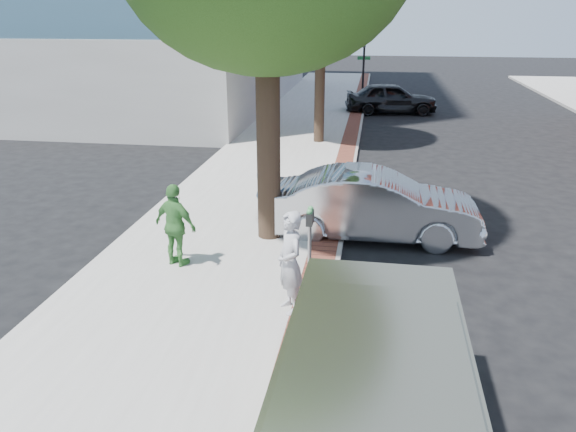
% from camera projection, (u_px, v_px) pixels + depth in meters
% --- Properties ---
extents(ground, '(120.00, 120.00, 0.00)m').
position_uv_depth(ground, '(282.00, 280.00, 11.15)').
color(ground, black).
rests_on(ground, ground).
extents(sidewalk, '(5.00, 60.00, 0.15)m').
position_uv_depth(sidewalk, '(277.00, 168.00, 18.76)').
color(sidewalk, '#9E9991').
rests_on(sidewalk, ground).
extents(brick_strip, '(0.60, 60.00, 0.01)m').
position_uv_depth(brick_strip, '(343.00, 168.00, 18.42)').
color(brick_strip, brown).
rests_on(brick_strip, sidewalk).
extents(curb, '(0.10, 60.00, 0.15)m').
position_uv_depth(curb, '(353.00, 171.00, 18.40)').
color(curb, gray).
rests_on(curb, ground).
extents(office_base, '(18.20, 22.20, 4.00)m').
position_uv_depth(office_base, '(124.00, 66.00, 32.74)').
color(office_base, gray).
rests_on(office_base, ground).
extents(signal_near, '(0.70, 0.15, 3.80)m').
position_uv_depth(signal_near, '(364.00, 65.00, 30.66)').
color(signal_near, black).
rests_on(signal_near, ground).
extents(tree_far, '(4.80, 4.80, 7.14)m').
position_uv_depth(tree_far, '(321.00, 3.00, 20.53)').
color(tree_far, black).
rests_on(tree_far, sidewalk).
extents(parking_meter, '(0.12, 0.32, 1.47)m').
position_uv_depth(parking_meter, '(310.00, 229.00, 10.47)').
color(parking_meter, gray).
rests_on(parking_meter, sidewalk).
extents(person_gray, '(0.70, 0.79, 1.80)m').
position_uv_depth(person_gray, '(290.00, 263.00, 9.42)').
color(person_gray, '#ACACB1').
rests_on(person_gray, sidewalk).
extents(person_officer, '(0.97, 1.08, 1.83)m').
position_uv_depth(person_officer, '(270.00, 190.00, 13.15)').
color(person_officer, '#7F9CC5').
rests_on(person_officer, sidewalk).
extents(person_green, '(1.08, 0.76, 1.70)m').
position_uv_depth(person_green, '(176.00, 225.00, 11.19)').
color(person_green, '#44893E').
rests_on(person_green, sidewalk).
extents(sedan_silver, '(4.84, 1.71, 1.59)m').
position_uv_depth(sedan_silver, '(374.00, 205.00, 12.98)').
color(sedan_silver, '#AFB1B6').
rests_on(sedan_silver, ground).
extents(bg_car, '(4.86, 2.49, 1.58)m').
position_uv_depth(bg_car, '(391.00, 98.00, 28.89)').
color(bg_car, black).
rests_on(bg_car, ground).
extents(van, '(2.04, 5.19, 1.90)m').
position_uv_depth(van, '(372.00, 414.00, 5.90)').
color(van, gray).
rests_on(van, ground).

